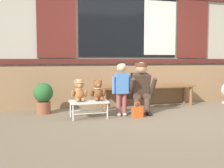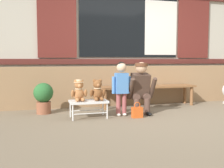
{
  "view_description": "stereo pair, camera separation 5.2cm",
  "coord_description": "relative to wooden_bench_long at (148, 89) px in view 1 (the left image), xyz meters",
  "views": [
    {
      "loc": [
        -2.27,
        -4.37,
        1.0
      ],
      "look_at": [
        -0.82,
        0.49,
        0.55
      ],
      "focal_mm": 44.65,
      "sensor_mm": 36.0,
      "label": 1
    },
    {
      "loc": [
        -2.22,
        -4.39,
        1.0
      ],
      "look_at": [
        -0.82,
        0.49,
        0.55
      ],
      "focal_mm": 44.65,
      "sensor_mm": 36.0,
      "label": 2
    }
  ],
  "objects": [
    {
      "name": "small_display_bench",
      "position": [
        -1.45,
        -0.82,
        -0.11
      ],
      "size": [
        0.64,
        0.36,
        0.3
      ],
      "color": "silver",
      "rests_on": "ground"
    },
    {
      "name": "potted_plant",
      "position": [
        -2.17,
        -0.22,
        -0.05
      ],
      "size": [
        0.36,
        0.36,
        0.57
      ],
      "color": "brown",
      "rests_on": "ground"
    },
    {
      "name": "handbag_on_ground",
      "position": [
        -0.64,
        -1.03,
        -0.28
      ],
      "size": [
        0.18,
        0.11,
        0.27
      ],
      "color": "#DB561E",
      "rests_on": "ground"
    },
    {
      "name": "teddy_bear_with_hat",
      "position": [
        -1.61,
        -0.82,
        0.1
      ],
      "size": [
        0.28,
        0.27,
        0.36
      ],
      "color": "#A86B3D",
      "rests_on": "small_display_bench"
    },
    {
      "name": "ground_plane",
      "position": [
        -0.14,
        -1.06,
        -0.37
      ],
      "size": [
        60.0,
        60.0,
        0.0
      ],
      "primitive_type": "plane",
      "color": "#756651"
    },
    {
      "name": "shop_facade",
      "position": [
        -0.13,
        0.88,
        1.51
      ],
      "size": [
        6.89,
        0.26,
        3.77
      ],
      "color": "#B7B2A3",
      "rests_on": "ground"
    },
    {
      "name": "teddy_bear_plain",
      "position": [
        -1.29,
        -0.82,
        0.09
      ],
      "size": [
        0.28,
        0.26,
        0.36
      ],
      "color": "brown",
      "rests_on": "small_display_bench"
    },
    {
      "name": "child_standing",
      "position": [
        -0.85,
        -0.79,
        0.22
      ],
      "size": [
        0.35,
        0.18,
        0.96
      ],
      "color": "#994C4C",
      "rests_on": "ground"
    },
    {
      "name": "brick_low_wall",
      "position": [
        -0.14,
        0.37,
        0.05
      ],
      "size": [
        6.76,
        0.25,
        0.85
      ],
      "primitive_type": "cube",
      "color": "#997551",
      "rests_on": "ground"
    },
    {
      "name": "adult_crouching",
      "position": [
        -0.46,
        -0.75,
        0.11
      ],
      "size": [
        0.5,
        0.49,
        0.95
      ],
      "color": "brown",
      "rests_on": "ground"
    },
    {
      "name": "wooden_bench_long",
      "position": [
        0.0,
        0.0,
        0.0
      ],
      "size": [
        2.1,
        0.4,
        0.44
      ],
      "color": "brown",
      "rests_on": "ground"
    }
  ]
}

